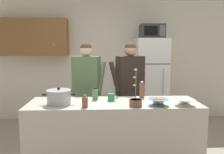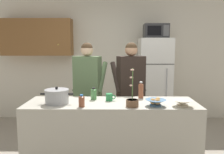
# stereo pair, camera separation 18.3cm
# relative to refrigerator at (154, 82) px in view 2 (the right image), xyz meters

# --- Properties ---
(back_wall_unit) EXTENTS (6.00, 0.48, 2.60)m
(back_wall_unit) POSITION_rel_refrigerator_xyz_m (-1.14, 0.41, 0.49)
(back_wall_unit) COLOR silver
(back_wall_unit) RESTS_ON ground
(kitchen_island) EXTENTS (2.18, 0.68, 0.92)m
(kitchen_island) POSITION_rel_refrigerator_xyz_m (-0.86, -1.85, -0.43)
(kitchen_island) COLOR #BCB7A8
(kitchen_island) RESTS_ON ground
(refrigerator) EXTENTS (0.64, 0.68, 1.78)m
(refrigerator) POSITION_rel_refrigerator_xyz_m (0.00, 0.00, 0.00)
(refrigerator) COLOR white
(refrigerator) RESTS_ON ground
(microwave) EXTENTS (0.48, 0.37, 0.28)m
(microwave) POSITION_rel_refrigerator_xyz_m (0.00, -0.02, 1.03)
(microwave) COLOR #2D2D30
(microwave) RESTS_ON refrigerator
(person_near_pot) EXTENTS (0.59, 0.53, 1.69)m
(person_near_pot) POSITION_rel_refrigerator_xyz_m (-1.26, -1.04, 0.17)
(person_near_pot) COLOR black
(person_near_pot) RESTS_ON ground
(person_by_sink) EXTENTS (0.61, 0.55, 1.69)m
(person_by_sink) POSITION_rel_refrigerator_xyz_m (-0.57, -1.06, 0.17)
(person_by_sink) COLOR #726656
(person_by_sink) RESTS_ON ground
(cooking_pot) EXTENTS (0.41, 0.30, 0.22)m
(cooking_pot) POSITION_rel_refrigerator_xyz_m (-1.55, -1.92, 0.12)
(cooking_pot) COLOR #ADAFB5
(cooking_pot) RESTS_ON kitchen_island
(coffee_mug) EXTENTS (0.13, 0.09, 0.10)m
(coffee_mug) POSITION_rel_refrigerator_xyz_m (-0.89, -1.77, 0.08)
(coffee_mug) COLOR #2D8C4C
(coffee_mug) RESTS_ON kitchen_island
(bread_bowl) EXTENTS (0.25, 0.25, 0.10)m
(bread_bowl) POSITION_rel_refrigerator_xyz_m (-0.33, -2.04, 0.08)
(bread_bowl) COLOR #4C7299
(bread_bowl) RESTS_ON kitchen_island
(empty_bowl) EXTENTS (0.24, 0.24, 0.08)m
(empty_bowl) POSITION_rel_refrigerator_xyz_m (-0.02, -2.05, 0.08)
(empty_bowl) COLOR beige
(empty_bowl) RESTS_ON kitchen_island
(bottle_near_edge) EXTENTS (0.07, 0.07, 0.15)m
(bottle_near_edge) POSITION_rel_refrigerator_xyz_m (-1.22, -2.08, 0.10)
(bottle_near_edge) COLOR brown
(bottle_near_edge) RESTS_ON kitchen_island
(bottle_mid_counter) EXTENTS (0.08, 0.08, 0.17)m
(bottle_mid_counter) POSITION_rel_refrigerator_xyz_m (-1.11, -1.70, 0.11)
(bottle_mid_counter) COLOR #4C8C4C
(bottle_mid_counter) RESTS_ON kitchen_island
(bottle_far_corner) EXTENTS (0.07, 0.07, 0.23)m
(bottle_far_corner) POSITION_rel_refrigerator_xyz_m (-0.46, -1.61, 0.14)
(bottle_far_corner) COLOR brown
(bottle_far_corner) RESTS_ON kitchen_island
(potted_orchid) EXTENTS (0.15, 0.15, 0.46)m
(potted_orchid) POSITION_rel_refrigerator_xyz_m (-0.62, -2.07, 0.09)
(potted_orchid) COLOR brown
(potted_orchid) RESTS_ON kitchen_island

